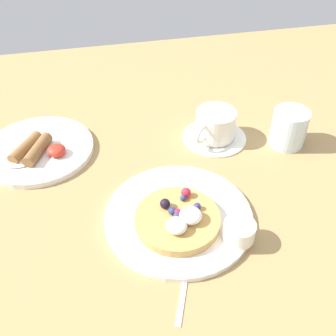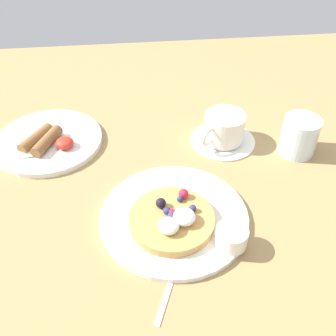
# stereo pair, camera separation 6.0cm
# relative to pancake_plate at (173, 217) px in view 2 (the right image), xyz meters

# --- Properties ---
(ground_plane) EXTENTS (1.87, 1.37, 0.03)m
(ground_plane) POSITION_rel_pancake_plate_xyz_m (-0.06, 0.07, -0.02)
(ground_plane) COLOR #9F7F4E
(pancake_plate) EXTENTS (0.26, 0.26, 0.01)m
(pancake_plate) POSITION_rel_pancake_plate_xyz_m (0.00, 0.00, 0.00)
(pancake_plate) COLOR white
(pancake_plate) RESTS_ON ground_plane
(pancake_with_berries) EXTENTS (0.15, 0.15, 0.04)m
(pancake_with_berries) POSITION_rel_pancake_plate_xyz_m (-0.01, -0.02, 0.02)
(pancake_with_berries) COLOR tan
(pancake_with_berries) RESTS_ON pancake_plate
(syrup_ramekin) EXTENTS (0.05, 0.05, 0.03)m
(syrup_ramekin) POSITION_rel_pancake_plate_xyz_m (0.08, -0.07, 0.02)
(syrup_ramekin) COLOR white
(syrup_ramekin) RESTS_ON pancake_plate
(breakfast_plate) EXTENTS (0.23, 0.23, 0.01)m
(breakfast_plate) POSITION_rel_pancake_plate_xyz_m (-0.24, 0.25, 0.00)
(breakfast_plate) COLOR white
(breakfast_plate) RESTS_ON ground_plane
(fried_breakfast) EXTENTS (0.13, 0.10, 0.03)m
(fried_breakfast) POSITION_rel_pancake_plate_xyz_m (-0.25, 0.23, 0.02)
(fried_breakfast) COLOR brown
(fried_breakfast) RESTS_ON breakfast_plate
(coffee_saucer) EXTENTS (0.14, 0.14, 0.01)m
(coffee_saucer) POSITION_rel_pancake_plate_xyz_m (0.13, 0.21, -0.00)
(coffee_saucer) COLOR white
(coffee_saucer) RESTS_ON ground_plane
(coffee_cup) EXTENTS (0.10, 0.09, 0.06)m
(coffee_cup) POSITION_rel_pancake_plate_xyz_m (0.13, 0.21, 0.03)
(coffee_cup) COLOR white
(coffee_cup) RESTS_ON coffee_saucer
(teaspoon) EXTENTS (0.07, 0.14, 0.01)m
(teaspoon) POSITION_rel_pancake_plate_xyz_m (-0.05, -0.20, -0.00)
(teaspoon) COLOR silver
(teaspoon) RESTS_ON ground_plane
(water_glass) EXTENTS (0.08, 0.08, 0.08)m
(water_glass) POSITION_rel_pancake_plate_xyz_m (0.28, 0.16, 0.04)
(water_glass) COLOR silver
(water_glass) RESTS_ON ground_plane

